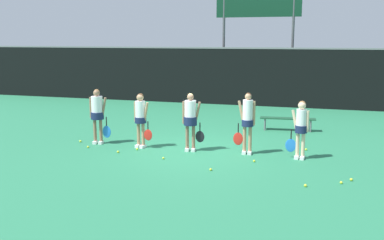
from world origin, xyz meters
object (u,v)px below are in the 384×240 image
Objects in this scene: player_0 at (97,111)px; tennis_ball_3 at (306,149)px; player_3 at (247,118)px; tennis_ball_2 at (254,161)px; player_2 at (191,117)px; tennis_ball_4 at (80,141)px; tennis_ball_10 at (137,149)px; tennis_ball_11 at (163,158)px; tennis_ball_1 at (341,183)px; tennis_ball_6 at (294,144)px; scoreboard at (258,8)px; tennis_ball_8 at (305,185)px; tennis_ball_7 at (351,180)px; player_4 at (301,125)px; player_1 at (141,116)px; bench_courtside at (288,120)px; tennis_ball_0 at (88,147)px; tennis_ball_9 at (211,169)px; tennis_ball_5 at (118,152)px.

tennis_ball_3 is at bearing 0.19° from player_0.
player_3 is 1.37m from tennis_ball_2.
player_2 is 24.81× the size of tennis_ball_4.
tennis_ball_10 is 1.35m from tennis_ball_11.
tennis_ball_1 is 3.87m from tennis_ball_6.
scoreboard reaches higher than tennis_ball_8.
tennis_ball_3 is 0.94× the size of tennis_ball_7.
scoreboard is 14.94m from tennis_ball_8.
player_4 is (1.53, -0.10, -0.09)m from player_3.
player_1 is at bearing 162.11° from tennis_ball_1.
player_1 is 25.84× the size of tennis_ball_6.
tennis_ball_7 reaches higher than tennis_ball_2.
player_1 is (-4.12, -3.98, 0.60)m from bench_courtside.
player_4 reaches higher than bench_courtside.
player_1 is at bearing 169.96° from tennis_ball_2.
tennis_ball_10 is at bearing 165.29° from tennis_ball_1.
tennis_ball_4 is at bearing 135.88° from tennis_ball_0.
tennis_ball_6 and tennis_ball_9 have the same top height.
scoreboard is at bearing 70.69° from tennis_ball_4.
player_4 is 25.52× the size of tennis_ball_10.
tennis_ball_1 is (7.46, -1.35, 0.00)m from tennis_ball_0.
scoreboard is 86.68× the size of tennis_ball_8.
bench_courtside reaches higher than tennis_ball_4.
tennis_ball_5 is (-5.33, -1.95, 0.00)m from tennis_ball_3.
tennis_ball_9 is (-1.82, -3.49, 0.00)m from tennis_ball_6.
tennis_ball_0 is (-0.03, -0.63, -1.02)m from player_0.
tennis_ball_9 is 1.04× the size of tennis_ball_11.
bench_courtside is 1.15× the size of player_0.
tennis_ball_3 is at bearing 92.84° from tennis_ball_8.
tennis_ball_2 is 0.99× the size of tennis_ball_9.
tennis_ball_8 is (-1.02, -0.77, -0.00)m from tennis_ball_7.
tennis_ball_5 is at bearing -100.00° from scoreboard.
bench_courtside reaches higher than tennis_ball_10.
tennis_ball_0 is 0.98× the size of tennis_ball_1.
tennis_ball_10 is (-4.10, -4.34, -0.38)m from bench_courtside.
tennis_ball_8 is (5.50, -1.54, 0.00)m from tennis_ball_5.
tennis_ball_0 is at bearing 163.95° from tennis_ball_9.
bench_courtside is 4.72m from player_2.
tennis_ball_3 is 4.39m from tennis_ball_11.
tennis_ball_8 is at bearing -149.03° from tennis_ball_1.
tennis_ball_7 is 5.02m from tennis_ball_11.
scoreboard is at bearing 81.53° from tennis_ball_10.
scoreboard reaches higher than tennis_ball_6.
tennis_ball_11 is (-4.99, 0.51, -0.00)m from tennis_ball_7.
bench_courtside is 5.76m from player_1.
player_4 is at bearing 5.33° from tennis_ball_10.
player_4 is 1.39m from tennis_ball_3.
player_3 is 1.53m from player_4.
tennis_ball_4 is at bearing -172.74° from player_1.
tennis_ball_8 is (7.31, -2.44, 0.00)m from tennis_ball_4.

